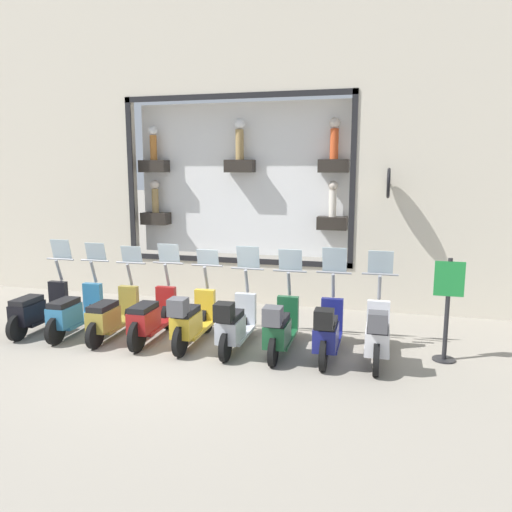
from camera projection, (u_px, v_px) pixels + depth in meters
The scene contains 12 objects.
ground_plane at pixel (178, 355), 8.22m from camera, with size 120.00×120.00×0.00m, color gray.
building_facade at pixel (238, 56), 10.73m from camera, with size 1.22×36.00×10.61m.
scooter_white_0 at pixel (377, 334), 7.78m from camera, with size 1.80×0.61×1.66m.
scooter_navy_1 at pixel (327, 331), 7.97m from camera, with size 1.80×0.61×1.69m.
scooter_green_2 at pixel (280, 328), 8.15m from camera, with size 1.79×0.60×1.62m.
scooter_silver_3 at pixel (234, 324), 8.34m from camera, with size 1.79×0.60×1.65m.
scooter_yellow_4 at pixel (191, 320), 8.53m from camera, with size 1.80×0.61×1.56m.
scooter_red_5 at pixel (151, 317), 8.79m from camera, with size 1.81×0.60×1.64m.
scooter_olive_6 at pixel (112, 315), 8.98m from camera, with size 1.79×0.60×1.56m.
scooter_teal_7 at pixel (74, 312), 9.17m from camera, with size 1.80×0.61×1.60m.
scooter_black_8 at pixel (37, 309), 9.36m from camera, with size 1.79×0.61×1.64m.
shop_sign_post at pixel (447, 306), 7.82m from camera, with size 0.36×0.45×1.66m.
Camera 1 is at (-7.25, -3.19, 3.01)m, focal length 35.00 mm.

